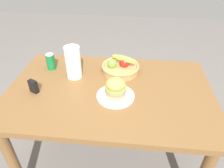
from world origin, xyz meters
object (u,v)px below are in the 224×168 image
object	(u,v)px
soda_can	(51,62)
napkin_holder	(33,86)
plate	(116,96)
paper_towel_roll	(73,62)
fruit_basket	(120,67)
sandwich	(116,87)

from	to	relation	value
soda_can	napkin_holder	size ratio (longest dim) A/B	1.40
soda_can	plate	bearing A→B (deg)	-29.27
plate	paper_towel_roll	size ratio (longest dim) A/B	1.03
napkin_holder	fruit_basket	bearing A→B (deg)	54.87
plate	fruit_basket	distance (m)	0.31
soda_can	napkin_holder	world-z (taller)	soda_can
plate	paper_towel_roll	distance (m)	0.40
plate	napkin_holder	xyz separation A→B (m)	(-0.55, -0.01, 0.04)
soda_can	paper_towel_roll	distance (m)	0.24
sandwich	fruit_basket	distance (m)	0.31
fruit_basket	paper_towel_roll	size ratio (longest dim) A/B	1.21
plate	napkin_holder	distance (m)	0.55
sandwich	napkin_holder	distance (m)	0.55
paper_towel_roll	plate	bearing A→B (deg)	-32.43
sandwich	fruit_basket	world-z (taller)	same
paper_towel_roll	napkin_holder	bearing A→B (deg)	-135.99
soda_can	paper_towel_roll	world-z (taller)	paper_towel_roll
plate	soda_can	xyz separation A→B (m)	(-0.53, 0.30, 0.06)
paper_towel_roll	fruit_basket	bearing A→B (deg)	17.36
sandwich	soda_can	world-z (taller)	sandwich
sandwich	paper_towel_roll	world-z (taller)	paper_towel_roll
plate	soda_can	bearing A→B (deg)	150.73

